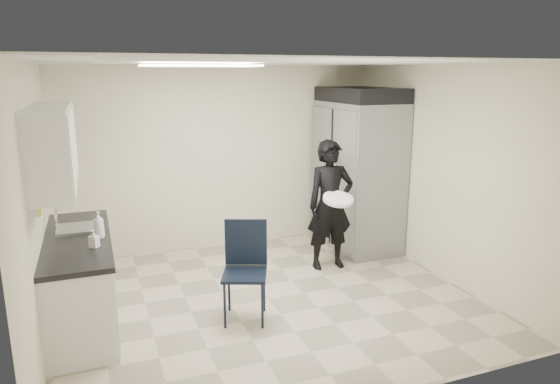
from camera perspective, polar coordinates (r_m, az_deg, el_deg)
name	(u,v)px	position (r m, az deg, el deg)	size (l,w,h in m)	color
floor	(268,299)	(5.78, -1.33, -12.15)	(4.50, 4.50, 0.00)	#B7A890
ceiling	(267,62)	(5.21, -1.48, 14.60)	(4.50, 4.50, 0.00)	white
back_wall	(221,158)	(7.23, -6.71, 3.83)	(4.50, 4.50, 0.00)	beige
left_wall	(36,207)	(5.08, -26.07, -1.54)	(4.00, 4.00, 0.00)	beige
right_wall	(440,173)	(6.44, 17.85, 2.09)	(4.00, 4.00, 0.00)	beige
ceiling_panel	(200,66)	(5.43, -9.10, 14.08)	(1.20, 0.60, 0.02)	white
lower_counter	(81,282)	(5.52, -21.83, -9.54)	(0.60, 1.90, 0.86)	silver
countertop	(76,240)	(5.37, -22.26, -5.05)	(0.64, 1.95, 0.05)	black
sink	(79,233)	(5.61, -22.00, -4.41)	(0.42, 0.40, 0.14)	gray
faucet	(56,222)	(5.58, -24.19, -3.10)	(0.02, 0.02, 0.24)	silver
upper_cabinets	(53,146)	(5.17, -24.56, 4.79)	(0.35, 1.80, 0.75)	silver
towel_dispenser	(54,151)	(6.34, -24.40, 4.31)	(0.22, 0.30, 0.35)	black
notice_sticker_left	(39,213)	(5.20, -25.83, -2.12)	(0.00, 0.12, 0.07)	yellow
notice_sticker_right	(41,211)	(5.40, -25.63, -2.00)	(0.00, 0.12, 0.07)	yellow
commercial_fridge	(358,176)	(7.28, 8.89, 1.84)	(0.80, 1.35, 2.10)	gray
fridge_compressor	(361,95)	(7.15, 9.23, 10.91)	(0.80, 1.35, 0.20)	black
folding_chair	(245,274)	(5.16, -4.06, -9.39)	(0.44, 0.44, 0.99)	black
man_tuxedo	(330,205)	(6.45, 5.76, -1.49)	(0.62, 0.41, 1.68)	black
bucket_lid	(338,199)	(6.19, 6.66, -0.81)	(0.37, 0.37, 0.05)	white
soap_bottle_a	(99,225)	(5.21, -20.01, -3.55)	(0.10, 0.10, 0.27)	white
soap_bottle_b	(94,239)	(4.97, -20.50, -5.01)	(0.08, 0.08, 0.17)	#B7B6C3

